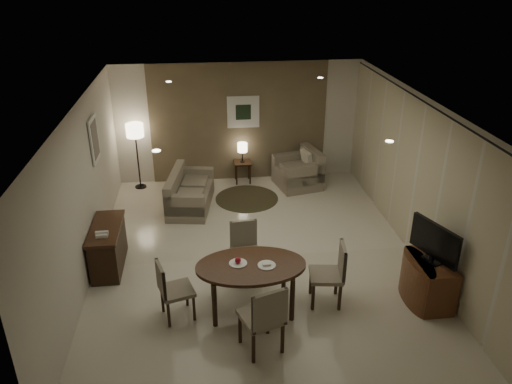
{
  "coord_description": "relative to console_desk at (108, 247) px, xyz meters",
  "views": [
    {
      "loc": [
        -0.89,
        -7.32,
        4.7
      ],
      "look_at": [
        0.0,
        0.2,
        1.15
      ],
      "focal_mm": 35.0,
      "sensor_mm": 36.0,
      "label": 1
    }
  ],
  "objects": [
    {
      "name": "room_shell",
      "position": [
        2.49,
        0.4,
        0.98
      ],
      "size": [
        5.5,
        7.0,
        2.7
      ],
      "color": "beige",
      "rests_on": "ground"
    },
    {
      "name": "taupe_accent",
      "position": [
        2.49,
        3.48,
        0.98
      ],
      "size": [
        3.96,
        0.03,
        2.7
      ],
      "primitive_type": "cube",
      "color": "brown",
      "rests_on": "wall_back"
    },
    {
      "name": "curtain_wall",
      "position": [
        5.17,
        0.0,
        0.95
      ],
      "size": [
        0.08,
        6.7,
        2.58
      ],
      "primitive_type": null,
      "color": "#C2B998",
      "rests_on": "wall_right"
    },
    {
      "name": "curtain_rod",
      "position": [
        5.17,
        0.0,
        2.27
      ],
      "size": [
        0.03,
        6.8,
        0.03
      ],
      "primitive_type": "cylinder",
      "rotation": [
        1.57,
        0.0,
        0.0
      ],
      "color": "black",
      "rests_on": "wall_right"
    },
    {
      "name": "art_back_frame",
      "position": [
        2.59,
        3.46,
        1.23
      ],
      "size": [
        0.72,
        0.03,
        0.72
      ],
      "primitive_type": "cube",
      "color": "silver",
      "rests_on": "wall_back"
    },
    {
      "name": "art_back_canvas",
      "position": [
        2.59,
        3.44,
        1.23
      ],
      "size": [
        0.34,
        0.01,
        0.34
      ],
      "primitive_type": "cube",
      "color": "black",
      "rests_on": "wall_back"
    },
    {
      "name": "art_left_frame",
      "position": [
        -0.23,
        1.2,
        1.48
      ],
      "size": [
        0.03,
        0.6,
        0.8
      ],
      "primitive_type": "cube",
      "color": "silver",
      "rests_on": "wall_left"
    },
    {
      "name": "art_left_canvas",
      "position": [
        -0.21,
        1.2,
        1.48
      ],
      "size": [
        0.01,
        0.46,
        0.64
      ],
      "primitive_type": "cube",
      "color": "gray",
      "rests_on": "wall_left"
    },
    {
      "name": "downlight_nl",
      "position": [
        1.09,
        -1.8,
        2.31
      ],
      "size": [
        0.1,
        0.1,
        0.01
      ],
      "primitive_type": "cylinder",
      "color": "white",
      "rests_on": "ceiling"
    },
    {
      "name": "downlight_nr",
      "position": [
        3.89,
        -1.8,
        2.31
      ],
      "size": [
        0.1,
        0.1,
        0.01
      ],
      "primitive_type": "cylinder",
      "color": "white",
      "rests_on": "ceiling"
    },
    {
      "name": "downlight_fl",
      "position": [
        1.09,
        1.8,
        2.31
      ],
      "size": [
        0.1,
        0.1,
        0.01
      ],
      "primitive_type": "cylinder",
      "color": "white",
      "rests_on": "ceiling"
    },
    {
      "name": "downlight_fr",
      "position": [
        3.89,
        1.8,
        2.31
      ],
      "size": [
        0.1,
        0.1,
        0.01
      ],
      "primitive_type": "cylinder",
      "color": "white",
      "rests_on": "ceiling"
    },
    {
      "name": "console_desk",
      "position": [
        0.0,
        0.0,
        0.0
      ],
      "size": [
        0.48,
        1.2,
        0.75
      ],
      "primitive_type": null,
      "color": "#422315",
      "rests_on": "floor"
    },
    {
      "name": "telephone",
      "position": [
        0.0,
        -0.3,
        0.43
      ],
      "size": [
        0.2,
        0.14,
        0.09
      ],
      "primitive_type": null,
      "color": "white",
      "rests_on": "console_desk"
    },
    {
      "name": "tv_cabinet",
      "position": [
        4.89,
        -1.5,
        -0.03
      ],
      "size": [
        0.48,
        0.9,
        0.7
      ],
      "primitive_type": null,
      "color": "brown",
      "rests_on": "floor"
    },
    {
      "name": "flat_tv",
      "position": [
        4.87,
        -1.5,
        0.65
      ],
      "size": [
        0.36,
        0.85,
        0.6
      ],
      "primitive_type": null,
      "rotation": [
        0.0,
        0.0,
        0.35
      ],
      "color": "black",
      "rests_on": "tv_cabinet"
    },
    {
      "name": "dining_table",
      "position": [
        2.23,
        -1.36,
        -0.0
      ],
      "size": [
        1.59,
        0.99,
        0.74
      ],
      "primitive_type": null,
      "color": "#422315",
      "rests_on": "floor"
    },
    {
      "name": "chair_near",
      "position": [
        2.27,
        -2.22,
        0.15
      ],
      "size": [
        0.64,
        0.64,
        1.04
      ],
      "primitive_type": null,
      "rotation": [
        0.0,
        0.0,
        3.47
      ],
      "color": "gray",
      "rests_on": "floor"
    },
    {
      "name": "chair_far",
      "position": [
        2.24,
        -0.62,
        0.1
      ],
      "size": [
        0.5,
        0.5,
        0.94
      ],
      "primitive_type": null,
      "rotation": [
        0.0,
        0.0,
        0.09
      ],
      "color": "gray",
      "rests_on": "floor"
    },
    {
      "name": "chair_left",
      "position": [
        1.17,
        -1.43,
        0.08
      ],
      "size": [
        0.55,
        0.55,
        0.91
      ],
      "primitive_type": null,
      "rotation": [
        0.0,
        0.0,
        1.86
      ],
      "color": "gray",
      "rests_on": "floor"
    },
    {
      "name": "chair_right",
      "position": [
        3.34,
        -1.36,
        0.11
      ],
      "size": [
        0.53,
        0.53,
        0.97
      ],
      "primitive_type": null,
      "rotation": [
        0.0,
        0.0,
        -1.71
      ],
      "color": "gray",
      "rests_on": "floor"
    },
    {
      "name": "plate_a",
      "position": [
        2.05,
        -1.31,
        0.38
      ],
      "size": [
        0.26,
        0.26,
        0.02
      ],
      "primitive_type": "cylinder",
      "color": "white",
      "rests_on": "dining_table"
    },
    {
      "name": "plate_b",
      "position": [
        2.45,
        -1.41,
        0.38
      ],
      "size": [
        0.26,
        0.26,
        0.02
      ],
      "primitive_type": "cylinder",
      "color": "white",
      "rests_on": "dining_table"
    },
    {
      "name": "fruit_apple",
      "position": [
        2.05,
        -1.31,
        0.43
      ],
      "size": [
        0.09,
        0.09,
        0.09
      ],
      "primitive_type": "sphere",
      "color": "#A81321",
      "rests_on": "plate_a"
    },
    {
      "name": "napkin",
      "position": [
        2.45,
        -1.41,
        0.4
      ],
      "size": [
        0.12,
        0.08,
        0.03
      ],
      "primitive_type": "cube",
      "color": "white",
      "rests_on": "plate_b"
    },
    {
      "name": "round_rug",
      "position": [
        2.54,
        2.32,
        -0.37
      ],
      "size": [
        1.35,
        1.35,
        0.01
      ],
      "primitive_type": "cylinder",
      "color": "#413A24",
      "rests_on": "floor"
    },
    {
      "name": "sofa",
      "position": [
        1.35,
        2.11,
        -0.0
      ],
      "size": [
        1.68,
        1.02,
        0.74
      ],
      "primitive_type": null,
      "rotation": [
        0.0,
        0.0,
        1.41
      ],
      "color": "gray",
      "rests_on": "floor"
    },
    {
      "name": "armchair",
      "position": [
        3.75,
        2.86,
        0.05
      ],
      "size": [
        1.09,
        1.13,
        0.85
      ],
      "primitive_type": null,
      "rotation": [
        0.0,
        0.0,
        -1.35
      ],
      "color": "gray",
      "rests_on": "floor"
    },
    {
      "name": "side_table",
      "position": [
        2.54,
        3.25,
        -0.13
      ],
      "size": [
        0.39,
        0.39,
        0.49
      ],
      "primitive_type": null,
      "color": "#321F10",
      "rests_on": "floor"
    },
    {
      "name": "table_lamp",
      "position": [
        2.54,
        3.25,
        0.37
      ],
      "size": [
        0.22,
        0.22,
        0.5
      ],
      "primitive_type": null,
      "color": "#FFEAC1",
      "rests_on": "side_table"
    },
    {
      "name": "floor_lamp",
      "position": [
        0.21,
        3.21,
        0.37
      ],
      "size": [
        0.38,
        0.38,
        1.49
      ],
      "primitive_type": null,
      "color": "#FFE5B7",
      "rests_on": "floor"
    }
  ]
}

